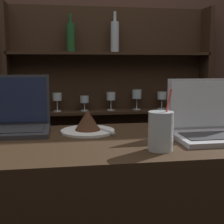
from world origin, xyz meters
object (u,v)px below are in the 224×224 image
(laptop_near, at_px, (14,120))
(water_glass, at_px, (161,131))
(laptop_far, at_px, (214,125))
(cake_plate, at_px, (88,124))

(laptop_near, relative_size, water_glass, 1.45)
(laptop_near, xyz_separation_m, water_glass, (0.52, -0.37, 0.01))
(laptop_near, distance_m, laptop_far, 0.82)
(laptop_near, height_order, cake_plate, laptop_near)
(laptop_near, xyz_separation_m, laptop_far, (0.79, -0.22, -0.00))
(cake_plate, bearing_deg, laptop_near, 169.96)
(water_glass, bearing_deg, laptop_far, 28.82)
(cake_plate, bearing_deg, laptop_far, -19.31)
(cake_plate, distance_m, water_glass, 0.38)
(laptop_far, distance_m, water_glass, 0.30)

